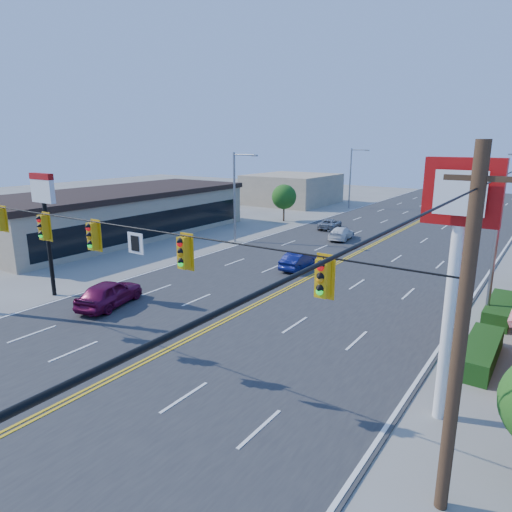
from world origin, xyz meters
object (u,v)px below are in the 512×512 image
Objects in this scene: signal_span at (112,254)px; car_white at (341,234)px; car_blue at (298,261)px; car_silver at (330,224)px; car_magenta at (110,294)px; pizza_hut_sign at (45,209)px; kfc_pylon at (457,240)px.

car_white is (-3.17, 28.19, -4.30)m from signal_span.
car_blue reaches higher than car_silver.
pizza_hut_sign is at bearing -6.94° from car_magenta.
car_magenta reaches higher than car_white.
pizza_hut_sign reaches higher than car_blue.
car_blue is 11.17m from car_white.
car_blue is at bearing 95.28° from signal_span.
car_white is at bearing 120.57° from kfc_pylon.
car_magenta is 1.17× the size of car_blue.
car_white is 1.04× the size of car_silver.
signal_span reaches higher than car_silver.
signal_span reaches higher than car_blue.
signal_span reaches higher than car_magenta.
car_magenta is 23.83m from car_white.
car_magenta is 27.79m from car_silver.
pizza_hut_sign is 29.12m from car_silver.
pizza_hut_sign is at bearing 71.43° from car_silver.
car_blue is (-12.70, 13.13, -5.43)m from kfc_pylon.
car_silver is (0.16, 27.79, -0.20)m from car_magenta.
signal_span is 11.87m from kfc_pylon.
car_magenta is at bearing 178.07° from kfc_pylon.
pizza_hut_sign is 16.73m from car_blue.
car_blue is (4.89, 12.54, -0.13)m from car_magenta.
pizza_hut_sign is (-10.88, 4.00, 0.30)m from signal_span.
signal_span is at bearing 89.56° from car_white.
car_white is (-1.59, 11.06, -0.03)m from car_blue.
car_white is at bearing 72.33° from pizza_hut_sign.
signal_span is 5.62× the size of car_magenta.
car_blue is 0.96× the size of car_silver.
car_blue reaches higher than car_white.
kfc_pylon reaches higher than pizza_hut_sign.
kfc_pylon is 22.02m from pizza_hut_sign.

